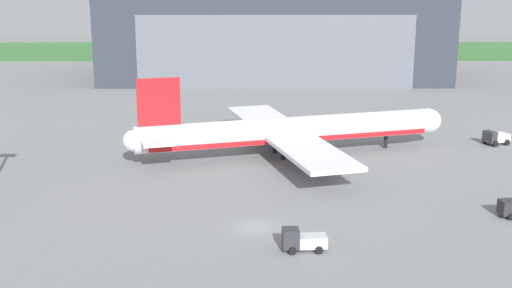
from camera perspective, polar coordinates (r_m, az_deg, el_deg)
The scene contains 6 objects.
ground_plane at distance 69.89m, azimuth -0.07°, elevation -7.07°, with size 440.00×440.00×0.00m, color slate.
grass_field_strip at distance 228.81m, azimuth -0.30°, elevation 7.96°, with size 440.00×56.00×0.08m, color #386F36.
maintenance_hangar at distance 171.99m, azimuth 1.44°, elevation 9.34°, with size 82.18×41.92×21.93m.
airliner_far_left at distance 95.84m, azimuth 2.89°, elevation 1.10°, with size 46.16×40.18×12.03m.
stair_truck at distance 63.98m, azimuth 3.95°, elevation -8.17°, with size 4.29×2.31×2.21m.
fuel_bowser at distance 108.82m, azimuth 19.74°, elevation 0.53°, with size 4.28×3.60×2.18m.
Camera 1 is at (-0.35, -65.06, 25.53)m, focal length 46.96 mm.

